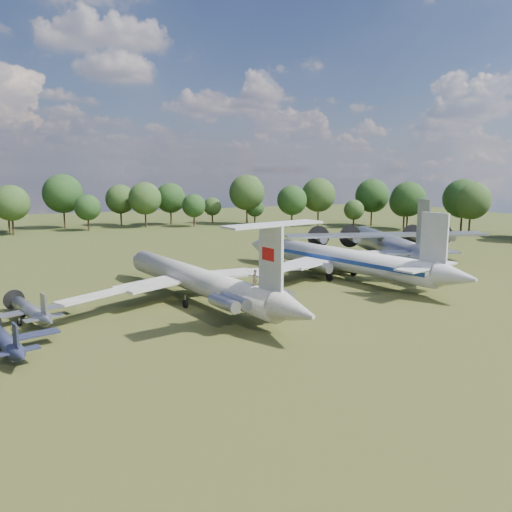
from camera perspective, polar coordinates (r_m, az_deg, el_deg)
name	(u,v)px	position (r m, az deg, el deg)	size (l,w,h in m)	color
ground	(215,296)	(68.03, -4.70, -4.59)	(300.00, 300.00, 0.00)	#233C14
il62_airliner	(197,285)	(64.93, -6.78, -3.26)	(35.54, 46.20, 4.53)	#B5B5B0
tu104_jet	(337,262)	(80.16, 9.23, -0.72)	(36.14, 48.19, 4.82)	silver
an12_transport	(388,250)	(92.99, 14.86, 0.72)	(37.08, 41.44, 5.45)	#ABAEB4
small_prop_west	(5,344)	(52.23, -26.79, -8.95)	(10.05, 13.70, 2.01)	#161B31
small_prop_northwest	(31,314)	(61.34, -24.33, -6.02)	(10.56, 14.39, 2.11)	#919498
person_on_il62	(255,278)	(53.80, -0.16, -2.48)	(0.65, 0.43, 1.78)	#93724B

